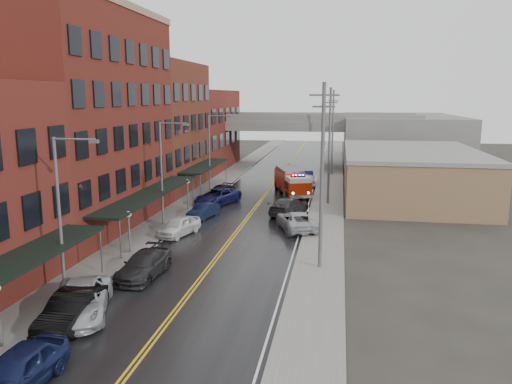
{
  "coord_description": "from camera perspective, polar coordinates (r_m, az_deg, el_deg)",
  "views": [
    {
      "loc": [
        8.25,
        -16.42,
        11.14
      ],
      "look_at": [
        1.24,
        25.23,
        3.0
      ],
      "focal_mm": 35.0,
      "sensor_mm": 36.0,
      "label": 1
    }
  ],
  "objects": [
    {
      "name": "parked_car_right_3",
      "position": [
        65.18,
        5.74,
        1.76
      ],
      "size": [
        2.2,
        5.19,
        1.67
      ],
      "primitive_type": "imported",
      "rotation": [
        0.0,
        0.0,
        3.23
      ],
      "color": "#0E1034",
      "rests_on": "ground"
    },
    {
      "name": "parked_car_left_7",
      "position": [
        55.57,
        -4.13,
        0.04
      ],
      "size": [
        3.11,
        5.04,
        1.36
      ],
      "primitive_type": "imported",
      "rotation": [
        0.0,
        0.0,
        -0.27
      ],
      "color": "black",
      "rests_on": "ground"
    },
    {
      "name": "parked_car_right_0",
      "position": [
        42.28,
        4.65,
        -3.29
      ],
      "size": [
        4.39,
        6.27,
        1.59
      ],
      "primitive_type": "imported",
      "rotation": [
        0.0,
        0.0,
        3.48
      ],
      "color": "#ACAEB4",
      "rests_on": "ground"
    },
    {
      "name": "utility_pole_0",
      "position": [
        31.81,
        7.56,
        2.07
      ],
      "size": [
        1.8,
        0.24,
        12.0
      ],
      "color": "#59595B",
      "rests_on": "ground"
    },
    {
      "name": "brick_building_c",
      "position": [
        60.97,
        -11.25,
        7.28
      ],
      "size": [
        9.0,
        15.0,
        15.0
      ],
      "primitive_type": "cube",
      "color": "#5B251B",
      "rests_on": "ground"
    },
    {
      "name": "parked_car_left_5",
      "position": [
        46.49,
        -6.04,
        -2.14
      ],
      "size": [
        2.35,
        4.4,
        1.38
      ],
      "primitive_type": "imported",
      "rotation": [
        0.0,
        0.0,
        -0.22
      ],
      "color": "#0E1833",
      "rests_on": "ground"
    },
    {
      "name": "utility_pole_1",
      "position": [
        51.66,
        8.39,
        5.42
      ],
      "size": [
        1.8,
        0.24,
        12.0
      ],
      "color": "#59595B",
      "rests_on": "ground"
    },
    {
      "name": "fire_truck",
      "position": [
        57.08,
        4.15,
        1.23
      ],
      "size": [
        5.12,
        8.35,
        2.91
      ],
      "rotation": [
        0.0,
        0.0,
        0.33
      ],
      "color": "#A62007",
      "rests_on": "ground"
    },
    {
      "name": "street_lamp_2",
      "position": [
        58.63,
        -5.13,
        5.04
      ],
      "size": [
        2.64,
        0.22,
        9.0
      ],
      "color": "#59595B",
      "rests_on": "ground"
    },
    {
      "name": "sidewalk_right",
      "position": [
        47.73,
        8.16,
        -2.61
      ],
      "size": [
        3.0,
        160.0,
        0.15
      ],
      "primitive_type": "cube",
      "color": "slate",
      "rests_on": "ground"
    },
    {
      "name": "parked_car_right_1",
      "position": [
        47.65,
        3.77,
        -1.61
      ],
      "size": [
        3.85,
        6.14,
        1.66
      ],
      "primitive_type": "imported",
      "rotation": [
        0.0,
        0.0,
        2.85
      ],
      "color": "#29292C",
      "rests_on": "ground"
    },
    {
      "name": "parked_car_right_2",
      "position": [
        62.9,
        5.9,
        1.38
      ],
      "size": [
        2.48,
        4.84,
        1.58
      ],
      "primitive_type": "imported",
      "rotation": [
        0.0,
        0.0,
        3.28
      ],
      "color": "silver",
      "rests_on": "ground"
    },
    {
      "name": "globe_lamp_1",
      "position": [
        36.66,
        -14.34,
        -3.38
      ],
      "size": [
        0.44,
        0.44,
        3.12
      ],
      "color": "#59595B",
      "rests_on": "ground"
    },
    {
      "name": "parked_car_left_0",
      "position": [
        22.16,
        -25.6,
        -17.98
      ],
      "size": [
        2.09,
        4.91,
        1.65
      ],
      "primitive_type": "imported",
      "rotation": [
        0.0,
        0.0,
        -0.03
      ],
      "color": "#111A42",
      "rests_on": "ground"
    },
    {
      "name": "awning_1",
      "position": [
        43.22,
        -11.99,
        -0.2
      ],
      "size": [
        2.6,
        18.0,
        3.09
      ],
      "color": "black",
      "rests_on": "ground"
    },
    {
      "name": "sidewalk_left",
      "position": [
        50.19,
        -8.75,
        -1.96
      ],
      "size": [
        3.0,
        160.0,
        0.15
      ],
      "primitive_type": "cube",
      "color": "slate",
      "rests_on": "ground"
    },
    {
      "name": "parked_car_left_6",
      "position": [
        52.18,
        -4.42,
        -0.52
      ],
      "size": [
        4.6,
        6.52,
        1.65
      ],
      "primitive_type": "imported",
      "rotation": [
        0.0,
        0.0,
        -0.35
      ],
      "color": "#151650",
      "rests_on": "ground"
    },
    {
      "name": "globe_lamp_2",
      "position": [
        49.47,
        -7.83,
        0.53
      ],
      "size": [
        0.44,
        0.44,
        3.12
      ],
      "color": "#59595B",
      "rests_on": "ground"
    },
    {
      "name": "utility_pole_2",
      "position": [
        71.59,
        8.76,
        6.91
      ],
      "size": [
        1.8,
        0.24,
        12.0
      ],
      "color": "#59595B",
      "rests_on": "ground"
    },
    {
      "name": "curb_right",
      "position": [
        47.79,
        6.18,
        -2.54
      ],
      "size": [
        0.3,
        160.0,
        0.15
      ],
      "primitive_type": "cube",
      "color": "gray",
      "rests_on": "ground"
    },
    {
      "name": "road",
      "position": [
        48.44,
        -0.51,
        -2.37
      ],
      "size": [
        11.0,
        160.0,
        0.02
      ],
      "primitive_type": "cube",
      "color": "black",
      "rests_on": "ground"
    },
    {
      "name": "brick_building_far",
      "position": [
        77.65,
        -6.63,
        7.04
      ],
      "size": [
        9.0,
        20.0,
        12.0
      ],
      "primitive_type": "cube",
      "color": "maroon",
      "rests_on": "ground"
    },
    {
      "name": "awning_2",
      "position": [
        59.62,
        -5.85,
        2.99
      ],
      "size": [
        2.6,
        13.0,
        3.09
      ],
      "color": "black",
      "rests_on": "ground"
    },
    {
      "name": "right_far_block",
      "position": [
        87.26,
        16.02,
        5.8
      ],
      "size": [
        18.0,
        30.0,
        8.0
      ],
      "primitive_type": "cube",
      "color": "slate",
      "rests_on": "ground"
    },
    {
      "name": "awning_0",
      "position": [
        27.04,
        -26.93,
        -7.87
      ],
      "size": [
        2.6,
        16.0,
        3.09
      ],
      "color": "black",
      "rests_on": "ground"
    },
    {
      "name": "overpass",
      "position": [
        79.02,
        3.57,
        7.15
      ],
      "size": [
        40.0,
        10.0,
        7.5
      ],
      "color": "slate",
      "rests_on": "ground"
    },
    {
      "name": "curb_left",
      "position": [
        49.7,
        -6.94,
        -2.03
      ],
      "size": [
        0.3,
        160.0,
        0.15
      ],
      "primitive_type": "cube",
      "color": "gray",
      "rests_on": "ground"
    },
    {
      "name": "parked_car_left_1",
      "position": [
        26.74,
        -20.35,
        -12.48
      ],
      "size": [
        2.09,
        5.16,
        1.67
      ],
      "primitive_type": "imported",
      "rotation": [
        0.0,
        0.0,
        0.06
      ],
      "color": "black",
      "rests_on": "ground"
    },
    {
      "name": "street_lamp_0",
      "position": [
        29.17,
        -21.19,
        -1.62
      ],
      "size": [
        2.64,
        0.22,
        9.0
      ],
      "color": "#59595B",
      "rests_on": "ground"
    },
    {
      "name": "parked_car_left_3",
      "position": [
        32.27,
        -12.68,
        -8.12
      ],
      "size": [
        2.38,
        5.37,
        1.53
      ],
      "primitive_type": "imported",
      "rotation": [
        0.0,
        0.0,
        -0.04
      ],
      "color": "#252528",
      "rests_on": "ground"
    },
    {
      "name": "parked_car_left_2",
      "position": [
        27.69,
        -19.48,
        -11.62
      ],
      "size": [
        4.61,
        6.53,
        1.65
      ],
      "primitive_type": "imported",
      "rotation": [
        0.0,
        0.0,
        0.35
      ],
      "color": "#B2B5BA",
      "rests_on": "ground"
    },
    {
      "name": "brick_building_b",
      "position": [
        44.98,
        -19.26,
        7.58
      ],
      "size": [
        9.0,
        20.0,
        18.0
      ],
      "primitive_type": "cube",
      "color": "maroon",
      "rests_on": "ground"
    },
    {
      "name": "tan_building",
      "position": [
        57.6,
        17.18,
        1.79
      ],
      "size": [
        14.0,
        22.0,
        5.0
      ],
      "primitive_type": "cube",
      "color": "#8F714D",
      "rests_on": "ground"
    },
    {
      "name": "street_lamp_1",
      "position": [
        43.45,
        -10.47,
        2.85
      ],
      "size": [
        2.64,
        0.22,
        9.0
      ],
      "color": "#59595B",
      "rests_on": "ground"
    },
    {
      "name": "parked_car_left_4",
      "position": [
        41.04,
        -8.83,
        -3.85
      ],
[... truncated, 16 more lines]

